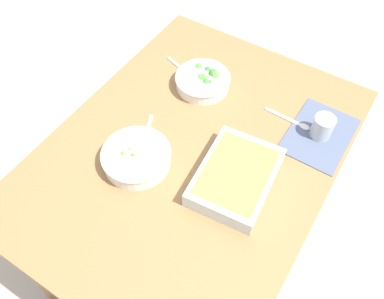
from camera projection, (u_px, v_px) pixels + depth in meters
name	position (u px, v px, depth m)	size (l,w,h in m)	color
ground_plane	(192.00, 240.00, 1.95)	(6.00, 6.00, 0.00)	#B2A899
dining_table	(192.00, 165.00, 1.42)	(1.20, 0.90, 0.74)	olive
placemat	(319.00, 135.00, 1.39)	(0.28, 0.20, 0.00)	#4C5670
stew_bowl	(136.00, 157.00, 1.29)	(0.23, 0.23, 0.06)	silver
broccoli_bowl	(203.00, 80.00, 1.50)	(0.21, 0.21, 0.07)	silver
baking_dish	(236.00, 176.00, 1.25)	(0.32, 0.25, 0.06)	silver
drink_cup	(322.00, 128.00, 1.36)	(0.07, 0.07, 0.08)	#B2BCC6
spoon_by_stew	(144.00, 140.00, 1.37)	(0.17, 0.08, 0.01)	silver
spoon_by_broccoli	(187.00, 73.00, 1.57)	(0.07, 0.17, 0.01)	silver
spoon_spare	(294.00, 122.00, 1.42)	(0.03, 0.18, 0.01)	silver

